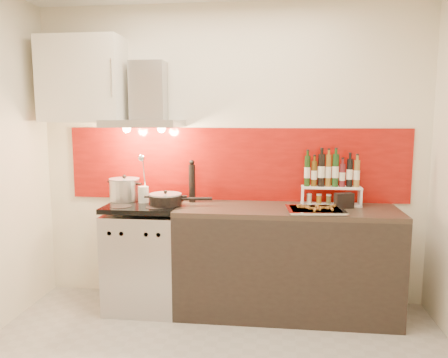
# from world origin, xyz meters

# --- Properties ---
(back_wall) EXTENTS (3.40, 0.02, 2.60)m
(back_wall) POSITION_xyz_m (0.00, 1.40, 1.30)
(back_wall) COLOR silver
(back_wall) RESTS_ON ground
(backsplash) EXTENTS (3.00, 0.02, 0.64)m
(backsplash) POSITION_xyz_m (0.05, 1.39, 1.22)
(backsplash) COLOR maroon
(backsplash) RESTS_ON back_wall
(range_stove) EXTENTS (0.60, 0.60, 0.91)m
(range_stove) POSITION_xyz_m (-0.70, 1.10, 0.44)
(range_stove) COLOR #B7B7BA
(range_stove) RESTS_ON ground
(counter) EXTENTS (1.80, 0.60, 0.90)m
(counter) POSITION_xyz_m (0.50, 1.10, 0.45)
(counter) COLOR black
(counter) RESTS_ON ground
(range_hood) EXTENTS (0.62, 0.50, 0.61)m
(range_hood) POSITION_xyz_m (-0.70, 1.24, 1.74)
(range_hood) COLOR #B7B7BA
(range_hood) RESTS_ON back_wall
(upper_cabinet) EXTENTS (0.70, 0.35, 0.72)m
(upper_cabinet) POSITION_xyz_m (-1.25, 1.22, 1.95)
(upper_cabinet) COLOR silver
(upper_cabinet) RESTS_ON back_wall
(stock_pot) EXTENTS (0.27, 0.27, 0.23)m
(stock_pot) POSITION_xyz_m (-0.91, 1.21, 1.01)
(stock_pot) COLOR #B7B7BA
(stock_pot) RESTS_ON range_stove
(saute_pan) EXTENTS (0.52, 0.27, 0.12)m
(saute_pan) POSITION_xyz_m (-0.49, 1.05, 0.96)
(saute_pan) COLOR black
(saute_pan) RESTS_ON range_stove
(utensil_jar) EXTENTS (0.09, 0.13, 0.43)m
(utensil_jar) POSITION_xyz_m (-0.71, 1.12, 1.03)
(utensil_jar) COLOR silver
(utensil_jar) RESTS_ON range_stove
(pepper_mill) EXTENTS (0.06, 0.06, 0.37)m
(pepper_mill) POSITION_xyz_m (-0.32, 1.25, 1.08)
(pepper_mill) COLOR black
(pepper_mill) RESTS_ON counter
(step_shelf) EXTENTS (0.49, 0.13, 0.43)m
(step_shelf) POSITION_xyz_m (0.86, 1.24, 1.11)
(step_shelf) COLOR white
(step_shelf) RESTS_ON counter
(caddy_box) EXTENTS (0.16, 0.11, 0.13)m
(caddy_box) POSITION_xyz_m (0.96, 1.13, 0.96)
(caddy_box) COLOR black
(caddy_box) RESTS_ON counter
(baking_tray) EXTENTS (0.47, 0.38, 0.03)m
(baking_tray) POSITION_xyz_m (0.72, 0.98, 0.92)
(baking_tray) COLOR silver
(baking_tray) RESTS_ON counter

